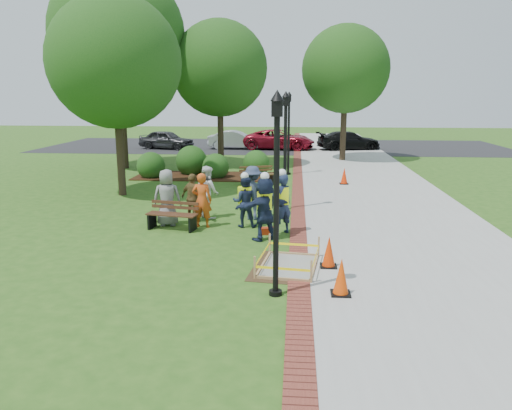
# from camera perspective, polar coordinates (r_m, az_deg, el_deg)

# --- Properties ---
(ground) EXTENTS (100.00, 100.00, 0.00)m
(ground) POSITION_cam_1_polar(r_m,az_deg,el_deg) (13.68, -2.50, -5.16)
(ground) COLOR #285116
(ground) RESTS_ON ground
(sidewalk) EXTENTS (6.00, 60.00, 0.02)m
(sidewalk) POSITION_cam_1_polar(r_m,az_deg,el_deg) (23.54, 12.73, 2.17)
(sidewalk) COLOR #9E9E99
(sidewalk) RESTS_ON ground
(brick_edging) EXTENTS (0.50, 60.00, 0.03)m
(brick_edging) POSITION_cam_1_polar(r_m,az_deg,el_deg) (23.30, 4.79, 2.34)
(brick_edging) COLOR maroon
(brick_edging) RESTS_ON ground
(mulch_bed) EXTENTS (7.00, 3.00, 0.05)m
(mulch_bed) POSITION_cam_1_polar(r_m,az_deg,el_deg) (25.69, -5.89, 3.30)
(mulch_bed) COLOR #381E0F
(mulch_bed) RESTS_ON ground
(parking_lot) EXTENTS (36.00, 12.00, 0.01)m
(parking_lot) POSITION_cam_1_polar(r_m,az_deg,el_deg) (40.17, 2.23, 6.74)
(parking_lot) COLOR black
(parking_lot) RESTS_ON ground
(wet_concrete_pad) EXTENTS (1.98, 2.50, 0.55)m
(wet_concrete_pad) POSITION_cam_1_polar(r_m,az_deg,el_deg) (12.32, 3.76, -6.09)
(wet_concrete_pad) COLOR #47331E
(wet_concrete_pad) RESTS_ON ground
(bench_near) EXTENTS (1.66, 0.82, 0.86)m
(bench_near) POSITION_cam_1_polar(r_m,az_deg,el_deg) (15.84, -9.56, -1.80)
(bench_near) COLOR #522D1C
(bench_near) RESTS_ON ground
(bench_far) EXTENTS (1.68, 1.05, 0.87)m
(bench_far) POSITION_cam_1_polar(r_m,az_deg,el_deg) (23.14, 0.15, 2.98)
(bench_far) COLOR brown
(bench_far) RESTS_ON ground
(cone_front) EXTENTS (0.42, 0.42, 0.82)m
(cone_front) POSITION_cam_1_polar(r_m,az_deg,el_deg) (10.76, 9.71, -8.17)
(cone_front) COLOR black
(cone_front) RESTS_ON ground
(cone_back) EXTENTS (0.40, 0.40, 0.80)m
(cone_back) POSITION_cam_1_polar(r_m,az_deg,el_deg) (12.37, 8.33, -5.39)
(cone_back) COLOR black
(cone_back) RESTS_ON ground
(cone_far) EXTENTS (0.40, 0.40, 0.79)m
(cone_far) POSITION_cam_1_polar(r_m,az_deg,el_deg) (23.64, 10.04, 3.24)
(cone_far) COLOR black
(cone_far) RESTS_ON ground
(toolbox) EXTENTS (0.45, 0.31, 0.21)m
(toolbox) POSITION_cam_1_polar(r_m,az_deg,el_deg) (15.14, 1.37, -2.97)
(toolbox) COLOR maroon
(toolbox) RESTS_ON ground
(lamp_near) EXTENTS (0.28, 0.28, 4.26)m
(lamp_near) POSITION_cam_1_polar(r_m,az_deg,el_deg) (10.08, 2.36, 2.88)
(lamp_near) COLOR black
(lamp_near) RESTS_ON ground
(lamp_mid) EXTENTS (0.28, 0.28, 4.26)m
(lamp_mid) POSITION_cam_1_polar(r_m,az_deg,el_deg) (18.01, 3.37, 7.23)
(lamp_mid) COLOR black
(lamp_mid) RESTS_ON ground
(lamp_far) EXTENTS (0.28, 0.28, 4.26)m
(lamp_far) POSITION_cam_1_polar(r_m,az_deg,el_deg) (25.98, 3.76, 8.91)
(lamp_far) COLOR black
(lamp_far) RESTS_ON ground
(tree_left) EXTENTS (5.29, 5.29, 8.04)m
(tree_left) POSITION_cam_1_polar(r_m,az_deg,el_deg) (21.32, -15.84, 15.46)
(tree_left) COLOR #3D2D1E
(tree_left) RESTS_ON ground
(tree_back) EXTENTS (5.35, 5.35, 8.19)m
(tree_back) POSITION_cam_1_polar(r_m,az_deg,el_deg) (28.95, -4.18, 15.29)
(tree_back) COLOR #3D2D1E
(tree_back) RESTS_ON ground
(tree_right) EXTENTS (5.35, 5.35, 8.27)m
(tree_right) POSITION_cam_1_polar(r_m,az_deg,el_deg) (32.02, 10.21, 15.02)
(tree_right) COLOR #3D2D1E
(tree_right) RESTS_ON ground
(tree_far) EXTENTS (7.20, 7.20, 10.87)m
(tree_far) POSITION_cam_1_polar(r_m,az_deg,el_deg) (29.30, -15.53, 18.29)
(tree_far) COLOR #3D2D1E
(tree_far) RESTS_ON ground
(shrub_a) EXTENTS (1.41, 1.41, 1.41)m
(shrub_a) POSITION_cam_1_polar(r_m,az_deg,el_deg) (25.72, -11.85, 3.06)
(shrub_a) COLOR #184714
(shrub_a) RESTS_ON ground
(shrub_b) EXTENTS (1.63, 1.63, 1.63)m
(shrub_b) POSITION_cam_1_polar(r_m,az_deg,el_deg) (26.51, -7.36, 3.51)
(shrub_b) COLOR #184714
(shrub_b) RESTS_ON ground
(shrub_c) EXTENTS (1.34, 1.34, 1.34)m
(shrub_c) POSITION_cam_1_polar(r_m,az_deg,el_deg) (25.20, -4.61, 3.10)
(shrub_c) COLOR #184714
(shrub_c) RESTS_ON ground
(shrub_d) EXTENTS (1.39, 1.39, 1.39)m
(shrub_d) POSITION_cam_1_polar(r_m,az_deg,el_deg) (26.09, 0.01, 3.47)
(shrub_d) COLOR #184714
(shrub_d) RESTS_ON ground
(shrub_e) EXTENTS (1.04, 1.04, 1.04)m
(shrub_e) POSITION_cam_1_polar(r_m,az_deg,el_deg) (26.41, -4.68, 3.54)
(shrub_e) COLOR #184714
(shrub_e) RESTS_ON ground
(casual_person_a) EXTENTS (0.64, 0.46, 1.83)m
(casual_person_a) POSITION_cam_1_polar(r_m,az_deg,el_deg) (16.21, -10.13, 0.84)
(casual_person_a) COLOR gray
(casual_person_a) RESTS_ON ground
(casual_person_b) EXTENTS (0.58, 0.39, 1.74)m
(casual_person_b) POSITION_cam_1_polar(r_m,az_deg,el_deg) (15.85, -6.19, 0.54)
(casual_person_b) COLOR #C94A17
(casual_person_b) RESTS_ON ground
(casual_person_c) EXTENTS (0.63, 0.68, 1.79)m
(casual_person_c) POSITION_cam_1_polar(r_m,az_deg,el_deg) (17.06, -5.56, 1.49)
(casual_person_c) COLOR white
(casual_person_c) RESTS_ON ground
(casual_person_d) EXTENTS (0.61, 0.55, 1.61)m
(casual_person_d) POSITION_cam_1_polar(r_m,az_deg,el_deg) (16.56, -7.24, 0.81)
(casual_person_d) COLOR brown
(casual_person_d) RESTS_ON ground
(casual_person_e) EXTENTS (0.64, 0.48, 1.81)m
(casual_person_e) POSITION_cam_1_polar(r_m,az_deg,el_deg) (16.73, -0.39, 1.38)
(casual_person_e) COLOR #2F3A53
(casual_person_e) RESTS_ON ground
(hivis_worker_a) EXTENTS (0.70, 0.64, 2.00)m
(hivis_worker_a) POSITION_cam_1_polar(r_m,az_deg,el_deg) (14.36, 1.00, -0.20)
(hivis_worker_a) COLOR #192741
(hivis_worker_a) RESTS_ON ground
(hivis_worker_b) EXTENTS (0.70, 0.65, 1.99)m
(hivis_worker_b) POSITION_cam_1_polar(r_m,az_deg,el_deg) (15.05, 2.96, 0.35)
(hivis_worker_b) COLOR #1B2746
(hivis_worker_b) RESTS_ON ground
(hivis_worker_c) EXTENTS (0.52, 0.33, 1.77)m
(hivis_worker_c) POSITION_cam_1_polar(r_m,az_deg,el_deg) (15.80, -1.29, 0.60)
(hivis_worker_c) COLOR #17173C
(hivis_worker_c) RESTS_ON ground
(parked_car_a) EXTENTS (3.13, 5.07, 1.54)m
(parked_car_a) POSITION_cam_1_polar(r_m,az_deg,el_deg) (38.78, -10.16, 6.32)
(parked_car_a) COLOR #2B2B2E
(parked_car_a) RESTS_ON ground
(parked_car_b) EXTENTS (2.18, 4.67, 1.50)m
(parked_car_b) POSITION_cam_1_polar(r_m,az_deg,el_deg) (38.19, -2.30, 6.42)
(parked_car_b) COLOR #B5B6BA
(parked_car_b) RESTS_ON ground
(parked_car_c) EXTENTS (2.69, 5.17, 1.62)m
(parked_car_c) POSITION_cam_1_polar(r_m,az_deg,el_deg) (38.02, 2.62, 6.38)
(parked_car_c) COLOR maroon
(parked_car_c) RESTS_ON ground
(parked_car_d) EXTENTS (3.01, 4.91, 1.49)m
(parked_car_d) POSITION_cam_1_polar(r_m,az_deg,el_deg) (38.36, 10.51, 6.24)
(parked_car_d) COLOR black
(parked_car_d) RESTS_ON ground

